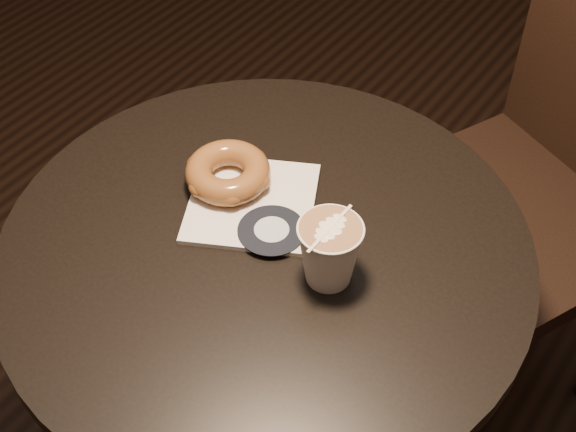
% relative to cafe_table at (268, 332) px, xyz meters
% --- Properties ---
extents(cafe_table, '(0.70, 0.70, 0.75)m').
position_rel_cafe_table_xyz_m(cafe_table, '(0.00, 0.00, 0.00)').
color(cafe_table, black).
rests_on(cafe_table, ground).
extents(chair, '(0.57, 0.57, 1.08)m').
position_rel_cafe_table_xyz_m(chair, '(0.21, 0.57, 0.05)').
color(chair, black).
rests_on(chair, ground).
extents(pastry_bag, '(0.23, 0.23, 0.01)m').
position_rel_cafe_table_xyz_m(pastry_bag, '(-0.06, 0.04, 0.20)').
color(pastry_bag, silver).
rests_on(pastry_bag, cafe_table).
extents(doughnut, '(0.12, 0.12, 0.04)m').
position_rel_cafe_table_xyz_m(doughnut, '(-0.10, 0.05, 0.23)').
color(doughnut, brown).
rests_on(doughnut, pastry_bag).
extents(latte_cup, '(0.08, 0.08, 0.09)m').
position_rel_cafe_table_xyz_m(latte_cup, '(0.10, 0.00, 0.24)').
color(latte_cup, white).
rests_on(latte_cup, cafe_table).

